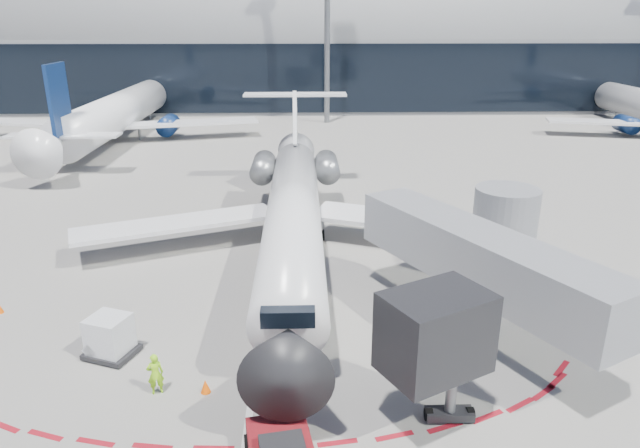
{
  "coord_description": "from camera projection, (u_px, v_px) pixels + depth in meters",
  "views": [
    {
      "loc": [
        1.93,
        -25.5,
        12.75
      ],
      "look_at": [
        2.73,
        1.32,
        3.0
      ],
      "focal_mm": 32.0,
      "sensor_mm": 36.0,
      "label": 1
    }
  ],
  "objects": [
    {
      "name": "ground",
      "position": [
        266.0,
        290.0,
        28.25
      ],
      "size": [
        260.0,
        260.0,
        0.0
      ],
      "primitive_type": "plane",
      "color": "slate",
      "rests_on": "ground"
    },
    {
      "name": "apron_centerline",
      "position": [
        268.0,
        273.0,
        30.13
      ],
      "size": [
        0.25,
        40.0,
        0.01
      ],
      "primitive_type": "cube",
      "color": "silver",
      "rests_on": "ground"
    },
    {
      "name": "terminal_building",
      "position": [
        290.0,
        47.0,
        86.38
      ],
      "size": [
        150.0,
        24.15,
        24.0
      ],
      "color": "gray",
      "rests_on": "ground"
    },
    {
      "name": "jet_bridge",
      "position": [
        486.0,
        256.0,
        24.67
      ],
      "size": [
        10.03,
        15.2,
        4.9
      ],
      "color": "gray",
      "rests_on": "ground"
    },
    {
      "name": "light_mast_centre",
      "position": [
        327.0,
        19.0,
        69.22
      ],
      "size": [
        0.7,
        0.7,
        25.0
      ],
      "primitive_type": "cylinder",
      "color": "slate",
      "rests_on": "ground"
    },
    {
      "name": "regional_jet",
      "position": [
        294.0,
        207.0,
        32.3
      ],
      "size": [
        25.28,
        31.17,
        7.81
      ],
      "color": "white",
      "rests_on": "ground"
    },
    {
      "name": "ramp_worker",
      "position": [
        155.0,
        374.0,
        20.29
      ],
      "size": [
        0.68,
        0.56,
        1.61
      ],
      "primitive_type": "imported",
      "rotation": [
        0.0,
        0.0,
        3.49
      ],
      "color": "#97EE19",
      "rests_on": "ground"
    },
    {
      "name": "uld_container",
      "position": [
        110.0,
        337.0,
        22.53
      ],
      "size": [
        2.27,
        2.11,
        1.73
      ],
      "rotation": [
        0.0,
        0.0,
        -0.36
      ],
      "color": "black",
      "rests_on": "ground"
    },
    {
      "name": "safety_cone_right",
      "position": [
        205.0,
        386.0,
        20.5
      ],
      "size": [
        0.37,
        0.37,
        0.51
      ],
      "primitive_type": "cone",
      "color": "#FF5805",
      "rests_on": "ground"
    },
    {
      "name": "bg_airliner_0",
      "position": [
        116.0,
        86.0,
        61.89
      ],
      "size": [
        35.68,
        37.78,
        11.54
      ],
      "primitive_type": null,
      "color": "white",
      "rests_on": "ground"
    }
  ]
}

